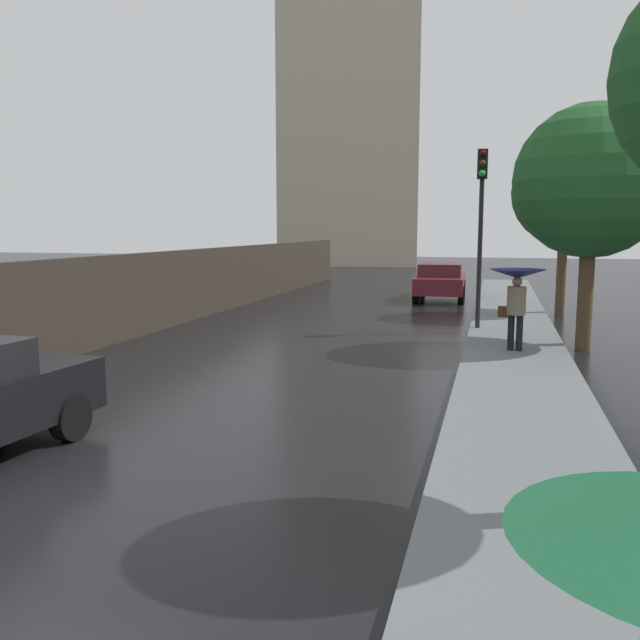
# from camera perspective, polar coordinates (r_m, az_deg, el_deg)

# --- Properties ---
(ground) EXTENTS (120.00, 120.00, 0.00)m
(ground) POSITION_cam_1_polar(r_m,az_deg,el_deg) (7.88, -23.16, -13.42)
(ground) COLOR black
(sidewalk_strip) EXTENTS (2.20, 60.00, 0.14)m
(sidewalk_strip) POSITION_cam_1_polar(r_m,az_deg,el_deg) (6.37, 18.42, -17.71)
(sidewalk_strip) COLOR slate
(sidewalk_strip) RESTS_ON ground
(car_maroon_near_kerb) EXTENTS (1.98, 4.59, 1.43)m
(car_maroon_near_kerb) POSITION_cam_1_polar(r_m,az_deg,el_deg) (26.50, 10.21, 3.34)
(car_maroon_near_kerb) COLOR maroon
(car_maroon_near_kerb) RESTS_ON ground
(pedestrian_with_umbrella_near) EXTENTS (1.19, 1.19, 1.76)m
(pedestrian_with_umbrella_near) POSITION_cam_1_polar(r_m,az_deg,el_deg) (14.97, 16.41, 2.88)
(pedestrian_with_umbrella_near) COLOR black
(pedestrian_with_umbrella_near) RESTS_ON sidewalk_strip
(traffic_light) EXTENTS (0.26, 0.39, 4.65)m
(traffic_light) POSITION_cam_1_polar(r_m,az_deg,el_deg) (18.15, 13.56, 9.40)
(traffic_light) COLOR black
(traffic_light) RESTS_ON sidewalk_strip
(street_tree_mid) EXTENTS (3.41, 3.41, 5.51)m
(street_tree_mid) POSITION_cam_1_polar(r_m,az_deg,el_deg) (16.30, 22.10, 10.84)
(street_tree_mid) COLOR #4C3823
(street_tree_mid) RESTS_ON ground
(street_tree_far) EXTENTS (3.24, 3.24, 5.49)m
(street_tree_far) POSITION_cam_1_polar(r_m,az_deg,el_deg) (22.39, 20.15, 10.12)
(street_tree_far) COLOR #4C3823
(street_tree_far) RESTS_ON ground
(distant_tower) EXTENTS (11.64, 11.54, 28.64)m
(distant_tower) POSITION_cam_1_polar(r_m,az_deg,el_deg) (53.84, 2.53, 17.90)
(distant_tower) COLOR #B2A88E
(distant_tower) RESTS_ON ground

